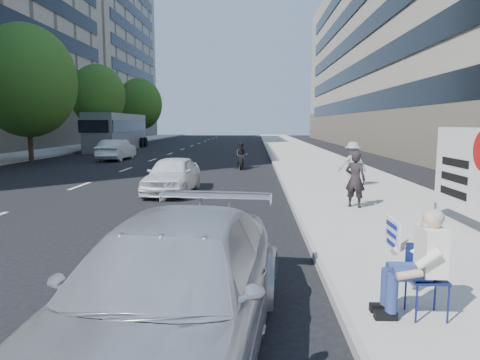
{
  "coord_description": "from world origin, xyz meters",
  "views": [
    {
      "loc": [
        0.35,
        -8.34,
        2.44
      ],
      "look_at": [
        0.0,
        1.73,
        1.1
      ],
      "focal_mm": 32.0,
      "sensor_mm": 36.0,
      "label": 1
    }
  ],
  "objects_px": {
    "motorcycle": "(242,157)",
    "bus": "(118,132)",
    "protest_banner": "(466,172)",
    "parked_sedan": "(171,292)",
    "seated_protester": "(418,257)",
    "jogger": "(352,164)",
    "pedestrian_woman": "(355,179)",
    "white_sedan_near": "(172,175)",
    "white_sedan_mid": "(117,150)"
  },
  "relations": [
    {
      "from": "parked_sedan",
      "to": "protest_banner",
      "type": "bearing_deg",
      "value": 50.21
    },
    {
      "from": "seated_protester",
      "to": "pedestrian_woman",
      "type": "bearing_deg",
      "value": 83.11
    },
    {
      "from": "protest_banner",
      "to": "white_sedan_near",
      "type": "distance_m",
      "value": 9.29
    },
    {
      "from": "protest_banner",
      "to": "motorcycle",
      "type": "distance_m",
      "value": 14.69
    },
    {
      "from": "seated_protester",
      "to": "pedestrian_woman",
      "type": "distance_m",
      "value": 6.77
    },
    {
      "from": "pedestrian_woman",
      "to": "parked_sedan",
      "type": "bearing_deg",
      "value": 95.39
    },
    {
      "from": "protest_banner",
      "to": "white_sedan_mid",
      "type": "bearing_deg",
      "value": 126.22
    },
    {
      "from": "seated_protester",
      "to": "parked_sedan",
      "type": "xyz_separation_m",
      "value": [
        -2.79,
        -0.8,
        -0.15
      ]
    },
    {
      "from": "jogger",
      "to": "white_sedan_near",
      "type": "height_order",
      "value": "jogger"
    },
    {
      "from": "pedestrian_woman",
      "to": "motorcycle",
      "type": "distance_m",
      "value": 11.9
    },
    {
      "from": "jogger",
      "to": "seated_protester",
      "type": "bearing_deg",
      "value": 72.85
    },
    {
      "from": "pedestrian_woman",
      "to": "bus",
      "type": "height_order",
      "value": "bus"
    },
    {
      "from": "bus",
      "to": "jogger",
      "type": "bearing_deg",
      "value": -57.56
    },
    {
      "from": "seated_protester",
      "to": "pedestrian_woman",
      "type": "xyz_separation_m",
      "value": [
        0.81,
        6.72,
        0.05
      ]
    },
    {
      "from": "jogger",
      "to": "white_sedan_near",
      "type": "distance_m",
      "value": 6.51
    },
    {
      "from": "motorcycle",
      "to": "white_sedan_mid",
      "type": "bearing_deg",
      "value": 148.12
    },
    {
      "from": "parked_sedan",
      "to": "white_sedan_mid",
      "type": "xyz_separation_m",
      "value": [
        -8.39,
        24.11,
        -0.04
      ]
    },
    {
      "from": "motorcycle",
      "to": "pedestrian_woman",
      "type": "bearing_deg",
      "value": -73.51
    },
    {
      "from": "protest_banner",
      "to": "white_sedan_near",
      "type": "bearing_deg",
      "value": 144.0
    },
    {
      "from": "jogger",
      "to": "white_sedan_near",
      "type": "xyz_separation_m",
      "value": [
        -6.45,
        -0.81,
        -0.32
      ]
    },
    {
      "from": "motorcycle",
      "to": "jogger",
      "type": "bearing_deg",
      "value": -60.56
    },
    {
      "from": "seated_protester",
      "to": "bus",
      "type": "relative_size",
      "value": 0.11
    },
    {
      "from": "pedestrian_woman",
      "to": "white_sedan_mid",
      "type": "relative_size",
      "value": 0.37
    },
    {
      "from": "jogger",
      "to": "white_sedan_near",
      "type": "relative_size",
      "value": 0.43
    },
    {
      "from": "parked_sedan",
      "to": "seated_protester",
      "type": "bearing_deg",
      "value": 22.41
    },
    {
      "from": "pedestrian_woman",
      "to": "motorcycle",
      "type": "bearing_deg",
      "value": -42.1
    },
    {
      "from": "pedestrian_woman",
      "to": "motorcycle",
      "type": "height_order",
      "value": "pedestrian_woman"
    },
    {
      "from": "jogger",
      "to": "motorcycle",
      "type": "bearing_deg",
      "value": -68.63
    },
    {
      "from": "bus",
      "to": "pedestrian_woman",
      "type": "bearing_deg",
      "value": -62.78
    },
    {
      "from": "jogger",
      "to": "bus",
      "type": "xyz_separation_m",
      "value": [
        -16.28,
        23.87,
        0.67
      ]
    },
    {
      "from": "seated_protester",
      "to": "motorcycle",
      "type": "xyz_separation_m",
      "value": [
        -2.65,
        18.1,
        -0.24
      ]
    },
    {
      "from": "parked_sedan",
      "to": "jogger",
      "type": "bearing_deg",
      "value": 75.39
    },
    {
      "from": "seated_protester",
      "to": "protest_banner",
      "type": "bearing_deg",
      "value": 58.99
    },
    {
      "from": "parked_sedan",
      "to": "bus",
      "type": "xyz_separation_m",
      "value": [
        -11.87,
        35.34,
        0.91
      ]
    },
    {
      "from": "seated_protester",
      "to": "motorcycle",
      "type": "bearing_deg",
      "value": 98.33
    },
    {
      "from": "motorcycle",
      "to": "bus",
      "type": "relative_size",
      "value": 0.17
    },
    {
      "from": "pedestrian_woman",
      "to": "protest_banner",
      "type": "height_order",
      "value": "protest_banner"
    },
    {
      "from": "protest_banner",
      "to": "parked_sedan",
      "type": "relative_size",
      "value": 0.62
    },
    {
      "from": "white_sedan_mid",
      "to": "bus",
      "type": "bearing_deg",
      "value": -72.14
    },
    {
      "from": "jogger",
      "to": "parked_sedan",
      "type": "distance_m",
      "value": 12.29
    },
    {
      "from": "white_sedan_mid",
      "to": "bus",
      "type": "relative_size",
      "value": 0.34
    },
    {
      "from": "pedestrian_woman",
      "to": "parked_sedan",
      "type": "xyz_separation_m",
      "value": [
        -3.6,
        -7.52,
        -0.2
      ]
    },
    {
      "from": "pedestrian_woman",
      "to": "white_sedan_mid",
      "type": "bearing_deg",
      "value": -23.16
    },
    {
      "from": "parked_sedan",
      "to": "motorcycle",
      "type": "height_order",
      "value": "parked_sedan"
    },
    {
      "from": "protest_banner",
      "to": "bus",
      "type": "distance_m",
      "value": 34.74
    },
    {
      "from": "seated_protester",
      "to": "white_sedan_near",
      "type": "relative_size",
      "value": 0.34
    },
    {
      "from": "pedestrian_woman",
      "to": "white_sedan_near",
      "type": "bearing_deg",
      "value": 1.88
    },
    {
      "from": "protest_banner",
      "to": "seated_protester",
      "type": "bearing_deg",
      "value": -121.01
    },
    {
      "from": "protest_banner",
      "to": "white_sedan_mid",
      "type": "xyz_separation_m",
      "value": [
        -13.84,
        18.89,
        -0.72
      ]
    },
    {
      "from": "seated_protester",
      "to": "pedestrian_woman",
      "type": "relative_size",
      "value": 0.85
    }
  ]
}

